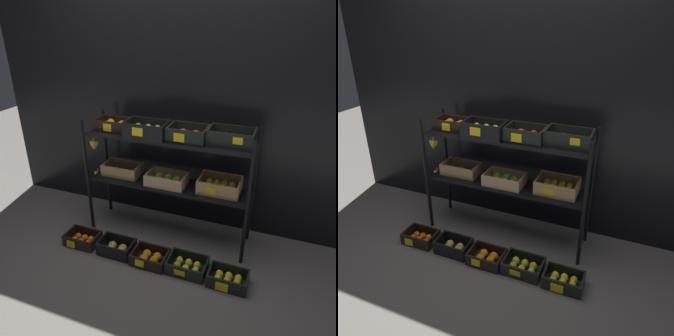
# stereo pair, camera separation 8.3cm
# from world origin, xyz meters

# --- Properties ---
(ground_plane) EXTENTS (10.00, 10.00, 0.00)m
(ground_plane) POSITION_xyz_m (0.00, 0.00, 0.00)
(ground_plane) COLOR #605B56
(storefront_wall) EXTENTS (3.88, 0.12, 2.15)m
(storefront_wall) POSITION_xyz_m (0.00, 0.38, 1.07)
(storefront_wall) COLOR black
(storefront_wall) RESTS_ON ground_plane
(display_rack) EXTENTS (1.59, 0.39, 1.13)m
(display_rack) POSITION_xyz_m (0.01, 0.00, 0.80)
(display_rack) COLOR black
(display_rack) RESTS_ON ground_plane
(crate_ground_tangerine) EXTENTS (0.31, 0.22, 0.11)m
(crate_ground_tangerine) POSITION_xyz_m (-0.69, -0.44, 0.04)
(crate_ground_tangerine) COLOR black
(crate_ground_tangerine) RESTS_ON ground_plane
(crate_ground_apple_gold) EXTENTS (0.31, 0.20, 0.13)m
(crate_ground_apple_gold) POSITION_xyz_m (-0.33, -0.44, 0.05)
(crate_ground_apple_gold) COLOR black
(crate_ground_apple_gold) RESTS_ON ground_plane
(crate_ground_orange) EXTENTS (0.31, 0.23, 0.11)m
(crate_ground_orange) POSITION_xyz_m (0.01, -0.45, 0.04)
(crate_ground_orange) COLOR black
(crate_ground_orange) RESTS_ON ground_plane
(crate_ground_lemon) EXTENTS (0.33, 0.24, 0.11)m
(crate_ground_lemon) POSITION_xyz_m (0.34, -0.43, 0.05)
(crate_ground_lemon) COLOR black
(crate_ground_lemon) RESTS_ON ground_plane
(crate_ground_rightmost_lemon) EXTENTS (0.31, 0.21, 0.12)m
(crate_ground_rightmost_lemon) POSITION_xyz_m (0.68, -0.46, 0.05)
(crate_ground_rightmost_lemon) COLOR black
(crate_ground_rightmost_lemon) RESTS_ON ground_plane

